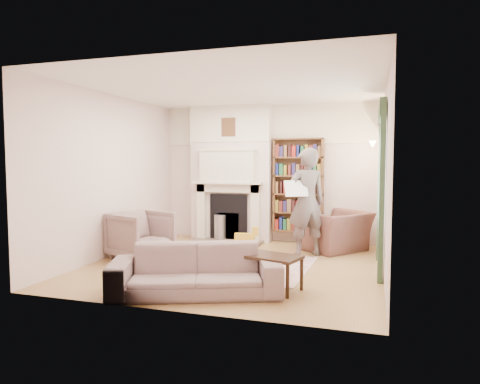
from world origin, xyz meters
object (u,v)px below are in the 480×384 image
(armchair_reading, at_px, (335,231))
(coffee_table, at_px, (272,273))
(man_reading, at_px, (306,202))
(sofa, at_px, (196,270))
(paraffin_heater, at_px, (220,228))
(armchair_left, at_px, (141,235))
(rocking_horse, at_px, (245,240))
(bookcase, at_px, (298,185))

(armchair_reading, xyz_separation_m, coffee_table, (-0.57, -2.72, -0.14))
(armchair_reading, xyz_separation_m, man_reading, (-0.45, -0.60, 0.58))
(sofa, distance_m, paraffin_heater, 3.54)
(sofa, height_order, paraffin_heater, sofa)
(armchair_left, height_order, rocking_horse, armchair_left)
(coffee_table, bearing_deg, rocking_horse, 132.36)
(paraffin_heater, bearing_deg, rocking_horse, -50.49)
(coffee_table, xyz_separation_m, paraffin_heater, (-1.79, 2.98, 0.05))
(paraffin_heater, bearing_deg, armchair_left, -111.49)
(paraffin_heater, height_order, rocking_horse, paraffin_heater)
(armchair_reading, xyz_separation_m, paraffin_heater, (-2.36, 0.25, -0.09))
(bookcase, relative_size, man_reading, 0.98)
(sofa, bearing_deg, bookcase, 59.40)
(coffee_table, bearing_deg, paraffin_heater, 137.44)
(armchair_left, distance_m, sofa, 2.26)
(man_reading, xyz_separation_m, coffee_table, (-0.12, -2.12, -0.72))
(bookcase, height_order, sofa, bookcase)
(coffee_table, bearing_deg, armchair_reading, 94.65)
(armchair_reading, relative_size, man_reading, 0.59)
(bookcase, height_order, coffee_table, bookcase)
(coffee_table, relative_size, paraffin_heater, 1.27)
(armchair_reading, bearing_deg, paraffin_heater, -57.13)
(armchair_reading, xyz_separation_m, armchair_left, (-3.10, -1.64, 0.04))
(bookcase, relative_size, armchair_left, 2.09)
(armchair_reading, distance_m, coffee_table, 2.79)
(paraffin_heater, bearing_deg, bookcase, 10.78)
(bookcase, height_order, armchair_left, bookcase)
(paraffin_heater, bearing_deg, man_reading, -24.07)
(armchair_left, relative_size, coffee_table, 1.27)
(bookcase, xyz_separation_m, rocking_horse, (-0.74, -1.31, -0.93))
(paraffin_heater, xyz_separation_m, rocking_horse, (0.83, -1.01, -0.03))
(armchair_reading, bearing_deg, rocking_horse, -24.66)
(rocking_horse, bearing_deg, coffee_table, -72.57)
(bookcase, relative_size, sofa, 0.89)
(armchair_left, distance_m, rocking_horse, 1.81)
(man_reading, xyz_separation_m, rocking_horse, (-1.08, -0.16, -0.70))
(man_reading, height_order, coffee_table, man_reading)
(armchair_reading, relative_size, paraffin_heater, 2.03)
(armchair_left, xyz_separation_m, coffee_table, (2.53, -1.08, -0.18))
(bookcase, height_order, paraffin_heater, bookcase)
(bookcase, bearing_deg, paraffin_heater, -169.22)
(armchair_reading, height_order, paraffin_heater, armchair_reading)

